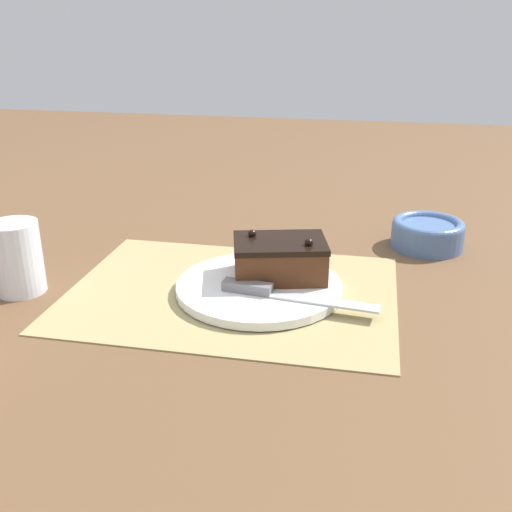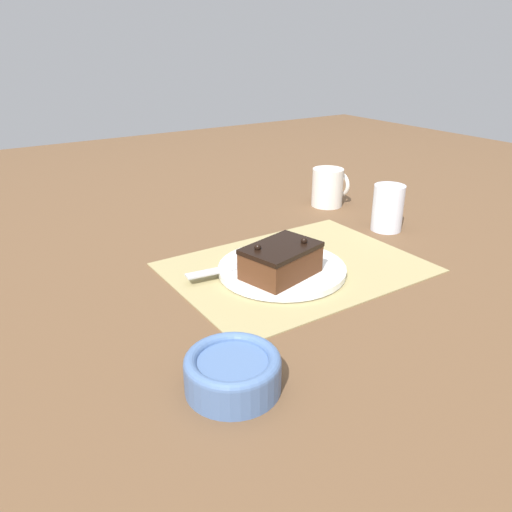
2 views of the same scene
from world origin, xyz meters
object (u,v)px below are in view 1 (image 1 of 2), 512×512
at_px(chocolate_cake, 280,258).
at_px(drinking_glass, 17,258).
at_px(cake_plate, 259,287).
at_px(small_bowl, 428,233).
at_px(serving_knife, 273,292).

distance_m(chocolate_cake, drinking_glass, 0.37).
height_order(cake_plate, small_bowl, small_bowl).
relative_size(chocolate_cake, small_bowl, 1.24).
height_order(cake_plate, drinking_glass, drinking_glass).
bearing_deg(small_bowl, drinking_glass, 26.73).
distance_m(cake_plate, drinking_glass, 0.34).
bearing_deg(cake_plate, chocolate_cake, -129.92).
xyz_separation_m(serving_knife, small_bowl, (-0.22, -0.27, 0.00)).
distance_m(serving_knife, small_bowl, 0.35).
xyz_separation_m(chocolate_cake, serving_knife, (-0.00, 0.06, -0.02)).
height_order(chocolate_cake, serving_knife, chocolate_cake).
bearing_deg(serving_knife, small_bowl, 147.58).
relative_size(chocolate_cake, serving_knife, 0.69).
relative_size(serving_knife, small_bowl, 1.80).
distance_m(chocolate_cake, serving_knife, 0.07).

